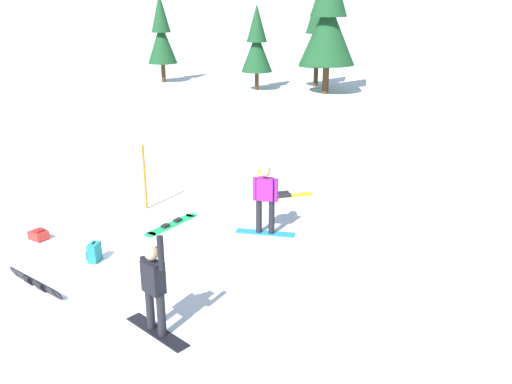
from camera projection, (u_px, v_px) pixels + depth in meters
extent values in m
plane|color=white|center=(64.00, 265.00, 12.00)|extent=(800.00, 800.00, 0.00)
cube|color=black|center=(157.00, 332.00, 9.59)|extent=(1.50, 0.67, 0.02)
cylinder|color=black|center=(150.00, 308.00, 9.55)|extent=(0.15, 0.15, 0.79)
cylinder|color=black|center=(161.00, 315.00, 9.35)|extent=(0.15, 0.15, 0.79)
cube|color=black|center=(153.00, 277.00, 9.22)|extent=(0.45, 0.34, 0.57)
cylinder|color=black|center=(144.00, 272.00, 9.39)|extent=(0.11, 0.11, 0.58)
cylinder|color=black|center=(161.00, 253.00, 8.87)|extent=(0.11, 0.11, 0.60)
sphere|color=tan|center=(152.00, 253.00, 9.07)|extent=(0.24, 0.24, 0.24)
cube|color=black|center=(158.00, 250.00, 9.16)|extent=(0.17, 0.08, 0.08)
cube|color=#1E8CD8|center=(265.00, 233.00, 13.62)|extent=(1.51, 0.68, 0.02)
cylinder|color=black|center=(259.00, 216.00, 13.50)|extent=(0.15, 0.15, 0.87)
cylinder|color=black|center=(272.00, 217.00, 13.44)|extent=(0.15, 0.15, 0.87)
cube|color=#8C1E8C|center=(265.00, 189.00, 13.23)|extent=(0.45, 0.34, 0.56)
cylinder|color=#8C1E8C|center=(255.00, 189.00, 13.28)|extent=(0.11, 0.11, 0.58)
cylinder|color=#8C1E8C|center=(276.00, 190.00, 13.18)|extent=(0.11, 0.11, 0.58)
sphere|color=tan|center=(266.00, 172.00, 13.08)|extent=(0.24, 0.24, 0.24)
cube|color=black|center=(267.00, 170.00, 13.20)|extent=(0.17, 0.09, 0.08)
cube|color=black|center=(260.00, 197.00, 15.92)|extent=(0.45, 0.45, 0.10)
cylinder|color=black|center=(275.00, 194.00, 16.14)|extent=(0.67, 0.66, 0.14)
cylinder|color=black|center=(278.00, 196.00, 15.96)|extent=(0.67, 0.66, 0.14)
cube|color=yellow|center=(289.00, 196.00, 16.18)|extent=(1.25, 1.22, 0.02)
cube|color=orange|center=(260.00, 188.00, 15.82)|extent=(0.45, 0.45, 0.50)
cylinder|color=orange|center=(258.00, 185.00, 16.06)|extent=(0.11, 0.11, 0.52)
cylinder|color=orange|center=(263.00, 191.00, 15.59)|extent=(0.11, 0.11, 0.52)
sphere|color=tan|center=(260.00, 174.00, 15.68)|extent=(0.24, 0.24, 0.24)
sphere|color=orange|center=(260.00, 173.00, 15.67)|extent=(0.20, 0.20, 0.20)
cube|color=black|center=(35.00, 283.00, 11.00)|extent=(1.53, 0.38, 0.26)
cylinder|color=black|center=(15.00, 272.00, 11.44)|extent=(0.29, 0.17, 0.26)
cylinder|color=black|center=(57.00, 295.00, 10.56)|extent=(0.29, 0.17, 0.26)
cube|color=black|center=(27.00, 279.00, 11.09)|extent=(0.22, 0.15, 0.16)
cube|color=black|center=(39.00, 286.00, 10.83)|extent=(0.22, 0.15, 0.16)
cube|color=#19B259|center=(172.00, 225.00, 14.12)|extent=(0.48, 1.58, 0.02)
cylinder|color=#19B259|center=(150.00, 235.00, 13.51)|extent=(0.33, 0.33, 0.02)
cylinder|color=#19B259|center=(191.00, 215.00, 14.72)|extent=(0.33, 0.33, 0.02)
cube|color=black|center=(165.00, 226.00, 13.92)|extent=(0.16, 0.22, 0.07)
cube|color=black|center=(178.00, 220.00, 14.28)|extent=(0.16, 0.22, 0.07)
cube|color=red|center=(38.00, 235.00, 13.25)|extent=(0.49, 0.38, 0.22)
cube|color=maroon|center=(39.00, 231.00, 13.18)|extent=(0.23, 0.25, 0.07)
cylinder|color=black|center=(33.00, 233.00, 13.39)|extent=(0.12, 0.05, 0.02)
cube|color=#1E7A7F|center=(95.00, 252.00, 12.11)|extent=(0.28, 0.36, 0.44)
cube|color=#165B5F|center=(89.00, 254.00, 12.16)|extent=(0.12, 0.23, 0.20)
cylinder|color=black|center=(93.00, 242.00, 12.03)|extent=(0.06, 0.12, 0.02)
cylinder|color=orange|center=(145.00, 177.00, 14.92)|extent=(0.06, 0.06, 1.84)
cylinder|color=#472D19|center=(257.00, 81.00, 34.62)|extent=(0.26, 0.26, 1.15)
cone|color=#194723|center=(257.00, 52.00, 34.01)|extent=(1.96, 1.96, 2.45)
cone|color=#194723|center=(257.00, 23.00, 33.43)|extent=(1.28, 1.28, 2.25)
cylinder|color=#472D19|center=(164.00, 73.00, 37.77)|extent=(0.30, 0.30, 1.30)
cone|color=#194723|center=(162.00, 42.00, 37.08)|extent=(2.00, 2.00, 2.77)
cone|color=#194723|center=(160.00, 13.00, 36.43)|extent=(1.30, 1.30, 2.54)
cylinder|color=#472D19|center=(316.00, 76.00, 36.01)|extent=(0.30, 0.30, 1.32)
cone|color=#194723|center=(317.00, 44.00, 35.32)|extent=(2.35, 2.35, 2.80)
cone|color=#194723|center=(318.00, 12.00, 34.66)|extent=(1.53, 1.53, 2.57)
cylinder|color=#472D19|center=(326.00, 79.00, 33.17)|extent=(0.40, 0.40, 1.75)
cone|color=#194723|center=(328.00, 33.00, 32.24)|extent=(3.36, 3.36, 3.73)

